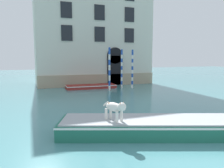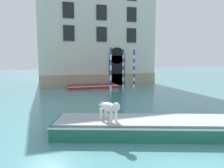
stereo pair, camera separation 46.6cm
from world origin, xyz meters
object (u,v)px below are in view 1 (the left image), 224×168
boat_foreground (156,126)px  mooring_pole_1 (132,69)px  dog_on_deck (115,108)px  mooring_pole_2 (122,69)px  boat_moored_near_palazzo (91,86)px  mooring_pole_0 (109,69)px

boat_foreground → mooring_pole_1: size_ratio=2.06×
boat_foreground → dog_on_deck: (-1.76, 0.35, 0.88)m
dog_on_deck → mooring_pole_2: mooring_pole_2 is taller
dog_on_deck → boat_moored_near_palazzo: 14.68m
mooring_pole_1 → boat_moored_near_palazzo: bearing=161.1°
boat_foreground → mooring_pole_2: bearing=93.5°
mooring_pole_1 → mooring_pole_0: bearing=-161.7°
mooring_pole_0 → mooring_pole_1: size_ratio=1.04×
boat_foreground → mooring_pole_2: mooring_pole_2 is taller
mooring_pole_1 → mooring_pole_2: mooring_pole_2 is taller
dog_on_deck → boat_foreground: bearing=56.9°
boat_moored_near_palazzo → mooring_pole_2: bearing=-20.2°
dog_on_deck → mooring_pole_1: size_ratio=0.30×
mooring_pole_1 → boat_foreground: bearing=-111.8°
boat_foreground → mooring_pole_2: 14.21m
dog_on_deck → mooring_pole_1: bearing=129.4°
dog_on_deck → mooring_pole_2: 14.43m
boat_foreground → mooring_pole_0: mooring_pole_0 is taller
mooring_pole_1 → mooring_pole_2: size_ratio=0.99×
boat_foreground → boat_moored_near_palazzo: size_ratio=1.58×
mooring_pole_0 → mooring_pole_2: 2.17m
boat_foreground → mooring_pole_2: size_ratio=2.04×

